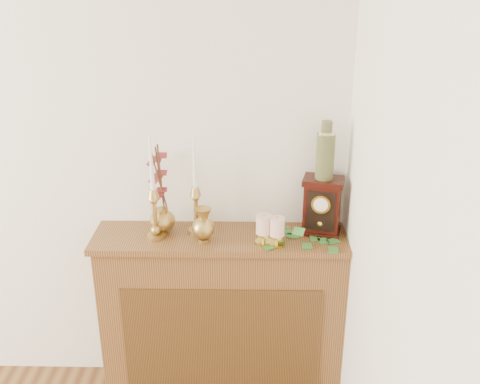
{
  "coord_description": "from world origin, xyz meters",
  "views": [
    {
      "loc": [
        1.53,
        -0.3,
        2.16
      ],
      "look_at": [
        1.49,
        2.05,
        1.18
      ],
      "focal_mm": 42.0,
      "sensor_mm": 36.0,
      "label": 1
    }
  ],
  "objects_px": {
    "candlestick_left": "(154,206)",
    "bud_vase": "(203,226)",
    "candlestick_center": "(196,203)",
    "ginger_jar": "(160,190)",
    "ceramic_vase": "(325,153)",
    "mantel_clock": "(322,206)"
  },
  "relations": [
    {
      "from": "mantel_clock",
      "to": "ceramic_vase",
      "type": "xyz_separation_m",
      "value": [
        0.0,
        0.0,
        0.27
      ]
    },
    {
      "from": "bud_vase",
      "to": "ginger_jar",
      "type": "distance_m",
      "value": 0.28
    },
    {
      "from": "candlestick_center",
      "to": "mantel_clock",
      "type": "xyz_separation_m",
      "value": [
        0.6,
        0.02,
        -0.02
      ]
    },
    {
      "from": "mantel_clock",
      "to": "candlestick_left",
      "type": "bearing_deg",
      "value": -161.17
    },
    {
      "from": "ceramic_vase",
      "to": "bud_vase",
      "type": "bearing_deg",
      "value": -168.32
    },
    {
      "from": "candlestick_center",
      "to": "bud_vase",
      "type": "height_order",
      "value": "candlestick_center"
    },
    {
      "from": "candlestick_center",
      "to": "mantel_clock",
      "type": "height_order",
      "value": "candlestick_center"
    },
    {
      "from": "bud_vase",
      "to": "mantel_clock",
      "type": "xyz_separation_m",
      "value": [
        0.56,
        0.11,
        0.05
      ]
    },
    {
      "from": "mantel_clock",
      "to": "ceramic_vase",
      "type": "bearing_deg",
      "value": 90.0
    },
    {
      "from": "ginger_jar",
      "to": "mantel_clock",
      "type": "relative_size",
      "value": 1.64
    },
    {
      "from": "ceramic_vase",
      "to": "candlestick_left",
      "type": "bearing_deg",
      "value": -174.22
    },
    {
      "from": "candlestick_left",
      "to": "bud_vase",
      "type": "relative_size",
      "value": 2.95
    },
    {
      "from": "candlestick_left",
      "to": "candlestick_center",
      "type": "bearing_deg",
      "value": 16.9
    },
    {
      "from": "candlestick_center",
      "to": "candlestick_left",
      "type": "bearing_deg",
      "value": -163.1
    },
    {
      "from": "ginger_jar",
      "to": "ceramic_vase",
      "type": "bearing_deg",
      "value": -1.62
    },
    {
      "from": "ginger_jar",
      "to": "ceramic_vase",
      "type": "height_order",
      "value": "ceramic_vase"
    },
    {
      "from": "candlestick_left",
      "to": "ceramic_vase",
      "type": "bearing_deg",
      "value": 5.78
    },
    {
      "from": "mantel_clock",
      "to": "ginger_jar",
      "type": "bearing_deg",
      "value": -168.58
    },
    {
      "from": "candlestick_left",
      "to": "mantel_clock",
      "type": "bearing_deg",
      "value": 5.6
    },
    {
      "from": "bud_vase",
      "to": "candlestick_left",
      "type": "bearing_deg",
      "value": 171.22
    },
    {
      "from": "candlestick_left",
      "to": "bud_vase",
      "type": "height_order",
      "value": "candlestick_left"
    },
    {
      "from": "bud_vase",
      "to": "mantel_clock",
      "type": "height_order",
      "value": "mantel_clock"
    }
  ]
}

